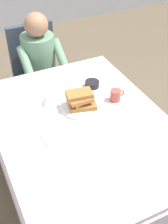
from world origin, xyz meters
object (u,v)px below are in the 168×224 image
at_px(dining_table_main, 83,133).
at_px(fork_left_of_plate, 57,117).
at_px(chair_diner, 37,67).
at_px(breakfast_stack, 81,100).
at_px(diner_person, 40,62).
at_px(plate_breakfast, 81,107).
at_px(bowl_butter, 92,84).
at_px(spoon_near_edge, 107,133).
at_px(cup_coffee, 116,95).
at_px(syrup_pitcher, 46,100).
at_px(knife_right_of_plate, 106,102).

bearing_deg(dining_table_main, fork_left_of_plate, 134.54).
relative_size(chair_diner, breakfast_stack, 4.28).
height_order(diner_person, plate_breakfast, diner_person).
xyz_separation_m(dining_table_main, bowl_butter, (0.25, 0.36, 0.11)).
distance_m(bowl_butter, spoon_near_edge, 0.53).
height_order(chair_diner, spoon_near_edge, chair_diner).
bearing_deg(cup_coffee, bowl_butter, 107.74).
bearing_deg(diner_person, bowl_butter, 106.66).
distance_m(diner_person, fork_left_of_plate, 0.90).
bearing_deg(diner_person, breakfast_stack, 90.44).
relative_size(plate_breakfast, cup_coffee, 2.48).
distance_m(bowl_butter, syrup_pitcher, 0.40).
relative_size(plate_breakfast, spoon_near_edge, 1.87).
bearing_deg(knife_right_of_plate, spoon_near_edge, 154.23).
distance_m(plate_breakfast, bowl_butter, 0.28).
xyz_separation_m(plate_breakfast, fork_left_of_plate, (-0.19, -0.02, -0.01)).
bearing_deg(dining_table_main, spoon_near_edge, -58.89).
bearing_deg(spoon_near_edge, chair_diner, 84.89).
relative_size(diner_person, breakfast_stack, 5.15).
bearing_deg(breakfast_stack, plate_breakfast, -64.48).
height_order(dining_table_main, diner_person, diner_person).
bearing_deg(fork_left_of_plate, breakfast_stack, -86.07).
bearing_deg(knife_right_of_plate, bowl_butter, 2.56).
relative_size(breakfast_stack, cup_coffee, 1.92).
relative_size(cup_coffee, bowl_butter, 1.03).
bearing_deg(bowl_butter, fork_left_of_plate, -149.66).
bearing_deg(chair_diner, cup_coffee, 104.52).
xyz_separation_m(plate_breakfast, breakfast_stack, (-0.00, 0.00, 0.06)).
relative_size(breakfast_stack, syrup_pitcher, 2.72).
height_order(plate_breakfast, breakfast_stack, breakfast_stack).
xyz_separation_m(diner_person, bowl_butter, (0.20, -0.66, 0.09)).
bearing_deg(fork_left_of_plate, cup_coffee, -93.80).
xyz_separation_m(diner_person, spoon_near_edge, (0.04, -1.17, 0.07)).
distance_m(dining_table_main, cup_coffee, 0.37).
distance_m(plate_breakfast, knife_right_of_plate, 0.19).
relative_size(chair_diner, bowl_butter, 8.45).
xyz_separation_m(chair_diner, fork_left_of_plate, (-0.18, -1.04, 0.21)).
distance_m(diner_person, plate_breakfast, 0.86).
bearing_deg(breakfast_stack, diner_person, 90.44).
bearing_deg(spoon_near_edge, breakfast_stack, 89.80).
height_order(diner_person, bowl_butter, diner_person).
bearing_deg(dining_table_main, diner_person, 87.19).
distance_m(chair_diner, diner_person, 0.21).
relative_size(fork_left_of_plate, spoon_near_edge, 1.20).
xyz_separation_m(chair_diner, diner_person, (0.00, -0.16, 0.14)).
distance_m(dining_table_main, fork_left_of_plate, 0.21).
xyz_separation_m(plate_breakfast, knife_right_of_plate, (0.19, -0.02, -0.01)).
xyz_separation_m(chair_diner, syrup_pitcher, (-0.20, -0.88, 0.25)).
distance_m(syrup_pitcher, spoon_near_edge, 0.51).
relative_size(chair_diner, diner_person, 0.83).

